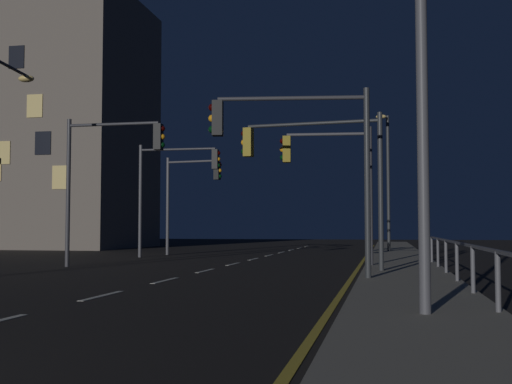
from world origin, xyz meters
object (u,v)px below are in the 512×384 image
traffic_light_mid_right (314,159)px  street_lamp_far_end (1,141)px  street_lamp_across_street (387,170)px  building_distant (24,126)px  traffic_light_far_left (191,186)px  traffic_light_near_right (295,143)px  traffic_light_far_center (109,162)px  traffic_light_near_left (330,168)px  traffic_light_far_right (174,177)px  street_lamp_mid_block (442,22)px

traffic_light_mid_right → street_lamp_far_end: bearing=-164.7°
street_lamp_across_street → building_distant: (-26.29, 6.37, 4.35)m
traffic_light_mid_right → traffic_light_far_left: (-7.89, 11.99, -0.02)m
traffic_light_far_left → street_lamp_far_end: street_lamp_far_end is taller
traffic_light_far_left → traffic_light_near_right: traffic_light_far_left is taller
building_distant → traffic_light_far_center: bearing=-51.7°
traffic_light_far_center → street_lamp_far_end: size_ratio=0.82×
traffic_light_far_left → street_lamp_across_street: bearing=20.1°
traffic_light_near_left → building_distant: building_distant is taller
traffic_light_far_right → street_lamp_far_end: street_lamp_far_end is taller
traffic_light_near_right → building_distant: size_ratio=0.28×
traffic_light_far_right → building_distant: size_ratio=0.31×
street_lamp_across_street → building_distant: 27.40m
traffic_light_mid_right → traffic_light_near_right: size_ratio=0.97×
street_lamp_across_street → traffic_light_far_left: bearing=-159.9°
traffic_light_far_center → street_lamp_across_street: street_lamp_across_street is taller
traffic_light_far_center → traffic_light_near_left: traffic_light_far_center is taller
traffic_light_mid_right → traffic_light_far_left: traffic_light_far_left is taller
traffic_light_near_right → street_lamp_far_end: street_lamp_far_end is taller
traffic_light_far_center → traffic_light_near_left: (8.08, 0.89, -0.31)m
traffic_light_near_left → traffic_light_far_right: traffic_light_far_right is taller
traffic_light_far_left → street_lamp_far_end: 14.68m
traffic_light_far_center → traffic_light_far_right: size_ratio=1.00×
traffic_light_far_left → street_lamp_far_end: bearing=-96.3°
traffic_light_near_right → street_lamp_mid_block: street_lamp_mid_block is taller
traffic_light_near_left → street_lamp_across_street: bearing=81.2°
street_lamp_far_end → building_distant: 29.04m
traffic_light_near_right → traffic_light_far_right: bearing=121.3°
traffic_light_near_left → traffic_light_near_right: bearing=-93.9°
traffic_light_far_center → street_lamp_far_end: street_lamp_far_end is taller
traffic_light_far_center → traffic_light_far_right: bearing=90.4°
traffic_light_mid_right → traffic_light_far_center: (-7.81, 1.62, 0.24)m
traffic_light_far_right → traffic_light_far_center: bearing=-89.6°
street_lamp_far_end → traffic_light_far_center: bearing=68.3°
traffic_light_mid_right → street_lamp_far_end: size_ratio=0.73×
traffic_light_far_right → street_lamp_mid_block: street_lamp_mid_block is taller
traffic_light_far_left → street_lamp_mid_block: bearing=-63.5°
traffic_light_near_right → traffic_light_far_center: 9.20m
traffic_light_far_left → street_lamp_mid_block: (11.00, -22.08, 1.06)m
traffic_light_far_left → building_distant: size_ratio=0.29×
traffic_light_far_left → traffic_light_near_right: 17.29m
street_lamp_across_street → building_distant: building_distant is taller
traffic_light_far_left → traffic_light_far_right: bearing=-89.5°
street_lamp_across_street → street_lamp_far_end: (-11.81, -18.33, -0.51)m
traffic_light_far_right → traffic_light_far_left: bearing=90.5°
traffic_light_near_right → traffic_light_far_right: (-7.72, 12.71, 0.17)m
traffic_light_far_center → street_lamp_far_end: bearing=-111.7°
street_lamp_across_street → traffic_light_far_center: bearing=-125.7°
traffic_light_near_right → building_distant: (-23.83, 25.57, 5.26)m
traffic_light_far_left → street_lamp_far_end: size_ratio=0.77×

